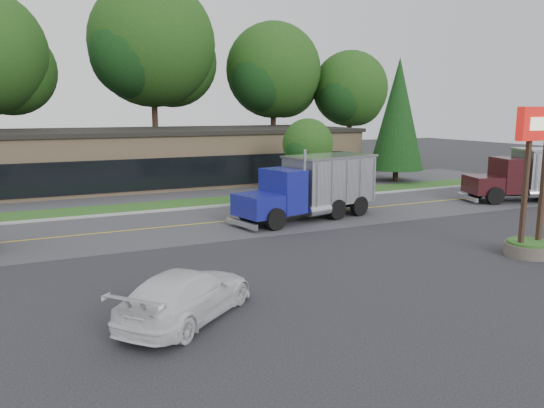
# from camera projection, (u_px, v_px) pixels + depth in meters

# --- Properties ---
(ground) EXTENTS (140.00, 140.00, 0.00)m
(ground) POSITION_uv_depth(u_px,v_px,m) (268.00, 272.00, 19.28)
(ground) COLOR #35353A
(ground) RESTS_ON ground
(road) EXTENTS (60.00, 8.00, 0.02)m
(road) POSITION_uv_depth(u_px,v_px,m) (194.00, 225.00, 27.29)
(road) COLOR #545459
(road) RESTS_ON ground
(center_line) EXTENTS (60.00, 0.12, 0.01)m
(center_line) POSITION_uv_depth(u_px,v_px,m) (194.00, 225.00, 27.29)
(center_line) COLOR gold
(center_line) RESTS_ON ground
(curb) EXTENTS (60.00, 0.30, 0.12)m
(curb) POSITION_uv_depth(u_px,v_px,m) (173.00, 211.00, 31.02)
(curb) COLOR #9E9E99
(curb) RESTS_ON ground
(grass_verge) EXTENTS (60.00, 3.40, 0.03)m
(grass_verge) POSITION_uv_depth(u_px,v_px,m) (165.00, 206.00, 32.62)
(grass_verge) COLOR #265E20
(grass_verge) RESTS_ON ground
(far_parking) EXTENTS (60.00, 7.00, 0.02)m
(far_parking) POSITION_uv_depth(u_px,v_px,m) (147.00, 194.00, 37.06)
(far_parking) COLOR #545459
(far_parking) RESTS_ON ground
(strip_mall) EXTENTS (32.00, 12.00, 4.00)m
(strip_mall) POSITION_uv_depth(u_px,v_px,m) (155.00, 158.00, 42.89)
(strip_mall) COLOR tan
(strip_mall) RESTS_ON ground
(bilo_sign) EXTENTS (2.20, 1.90, 5.95)m
(bilo_sign) POSITION_uv_depth(u_px,v_px,m) (532.00, 207.00, 21.15)
(bilo_sign) COLOR #6B6054
(bilo_sign) RESTS_ON ground
(tree_far_c) EXTENTS (12.43, 11.70, 17.73)m
(tree_far_c) POSITION_uv_depth(u_px,v_px,m) (154.00, 50.00, 49.42)
(tree_far_c) COLOR #382619
(tree_far_c) RESTS_ON ground
(tree_far_d) EXTENTS (10.21, 9.61, 14.56)m
(tree_far_d) POSITION_uv_depth(u_px,v_px,m) (274.00, 75.00, 53.92)
(tree_far_d) COLOR #382619
(tree_far_d) RESTS_ON ground
(tree_far_e) EXTENTS (8.36, 7.87, 11.93)m
(tree_far_e) POSITION_uv_depth(u_px,v_px,m) (351.00, 92.00, 55.79)
(tree_far_e) COLOR #382619
(tree_far_e) RESTS_ON ground
(evergreen_right) EXTENTS (4.38, 4.38, 9.96)m
(evergreen_right) POSITION_uv_depth(u_px,v_px,m) (398.00, 114.00, 42.78)
(evergreen_right) COLOR #382619
(evergreen_right) RESTS_ON ground
(tree_verge) EXTENTS (3.69, 3.47, 5.26)m
(tree_verge) POSITION_uv_depth(u_px,v_px,m) (308.00, 146.00, 36.32)
(tree_verge) COLOR #382619
(tree_verge) RESTS_ON ground
(dump_truck_blue) EXTENTS (8.60, 4.21, 3.36)m
(dump_truck_blue) POSITION_uv_depth(u_px,v_px,m) (314.00, 185.00, 28.63)
(dump_truck_blue) COLOR black
(dump_truck_blue) RESTS_ON ground
(dump_truck_maroon) EXTENTS (8.59, 4.98, 3.36)m
(dump_truck_maroon) POSITION_uv_depth(u_px,v_px,m) (538.00, 173.00, 34.07)
(dump_truck_maroon) COLOR black
(dump_truck_maroon) RESTS_ON ground
(rally_car) EXTENTS (5.06, 4.74, 1.43)m
(rally_car) POSITION_uv_depth(u_px,v_px,m) (187.00, 295.00, 14.88)
(rally_car) COLOR silver
(rally_car) RESTS_ON ground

